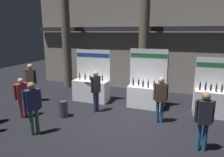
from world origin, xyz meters
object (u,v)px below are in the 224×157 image
(visitor_6, at_px, (96,88))
(exhibitor_booth_2, at_px, (214,101))
(visitor_0, at_px, (22,94))
(visitor_3, at_px, (31,79))
(trash_bin, at_px, (63,109))
(visitor_1, at_px, (204,117))
(visitor_5, at_px, (161,96))
(exhibitor_booth_1, at_px, (146,94))
(exhibitor_booth_0, at_px, (91,88))
(visitor_8, at_px, (33,104))

(visitor_6, bearing_deg, exhibitor_booth_2, -48.82)
(visitor_0, distance_m, visitor_6, 2.89)
(visitor_0, relative_size, visitor_3, 0.86)
(exhibitor_booth_2, xyz_separation_m, trash_bin, (-5.61, -2.15, -0.28))
(visitor_0, bearing_deg, trash_bin, -48.79)
(visitor_1, xyz_separation_m, visitor_5, (-1.36, 1.46, 0.01))
(trash_bin, distance_m, visitor_0, 1.69)
(exhibitor_booth_2, distance_m, visitor_1, 2.91)
(exhibitor_booth_1, relative_size, exhibitor_booth_2, 1.11)
(exhibitor_booth_0, bearing_deg, exhibitor_booth_1, 1.50)
(exhibitor_booth_2, distance_m, trash_bin, 6.02)
(exhibitor_booth_1, relative_size, visitor_8, 1.45)
(visitor_5, bearing_deg, trash_bin, 173.70)
(visitor_3, bearing_deg, visitor_0, 108.11)
(exhibitor_booth_0, relative_size, visitor_1, 1.41)
(exhibitor_booth_0, relative_size, visitor_0, 1.56)
(exhibitor_booth_1, height_order, trash_bin, exhibitor_booth_1)
(visitor_3, height_order, visitor_8, visitor_3)
(exhibitor_booth_0, xyz_separation_m, visitor_3, (-2.62, -1.09, 0.49))
(exhibitor_booth_1, height_order, visitor_0, exhibitor_booth_1)
(exhibitor_booth_0, height_order, visitor_1, exhibitor_booth_0)
(trash_bin, xyz_separation_m, visitor_1, (5.02, -0.67, 0.71))
(exhibitor_booth_0, relative_size, trash_bin, 3.72)
(visitor_0, xyz_separation_m, visitor_5, (5.12, 1.37, 0.10))
(visitor_5, bearing_deg, visitor_3, 159.19)
(visitor_1, distance_m, visitor_3, 7.65)
(visitor_0, height_order, visitor_3, visitor_3)
(exhibitor_booth_1, bearing_deg, trash_bin, -142.65)
(visitor_1, bearing_deg, trash_bin, 158.89)
(visitor_6, distance_m, visitor_8, 2.70)
(visitor_0, xyz_separation_m, visitor_1, (6.48, -0.09, 0.10))
(visitor_3, bearing_deg, exhibitor_booth_1, 179.27)
(visitor_0, xyz_separation_m, visitor_3, (-0.97, 1.61, 0.17))
(exhibitor_booth_0, bearing_deg, trash_bin, -95.01)
(exhibitor_booth_0, bearing_deg, visitor_5, -20.85)
(visitor_8, bearing_deg, exhibitor_booth_0, 31.76)
(visitor_0, bearing_deg, exhibitor_booth_1, -37.72)
(exhibitor_booth_1, relative_size, visitor_5, 1.48)
(exhibitor_booth_1, height_order, visitor_1, exhibitor_booth_1)
(visitor_3, height_order, visitor_6, visitor_3)
(exhibitor_booth_0, xyz_separation_m, visitor_8, (-0.26, -3.67, 0.45))
(exhibitor_booth_2, distance_m, visitor_3, 8.14)
(visitor_1, height_order, visitor_6, visitor_6)
(visitor_1, bearing_deg, visitor_8, 176.29)
(trash_bin, bearing_deg, visitor_6, 42.69)
(visitor_6, bearing_deg, visitor_0, 147.71)
(visitor_8, bearing_deg, exhibitor_booth_2, -21.17)
(exhibitor_booth_2, height_order, visitor_0, exhibitor_booth_2)
(visitor_5, height_order, visitor_6, visitor_6)
(visitor_1, xyz_separation_m, visitor_8, (-5.09, -0.88, 0.03))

